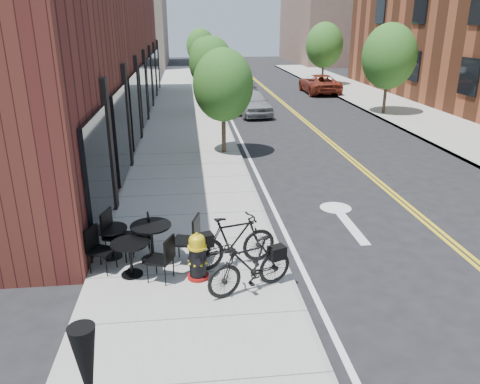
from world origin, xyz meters
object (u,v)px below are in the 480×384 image
patio_umbrella (88,382)px  parked_car_b (243,97)px  bistro_set_c (111,238)px  fire_hydrant (198,257)px  bicycle_right (233,241)px  parked_car_c (231,78)px  parked_car_far (319,84)px  bistro_set_b (152,237)px  bistro_set_a (130,254)px  bicycle_left (250,266)px  parked_car_a (251,102)px

patio_umbrella → parked_car_b: bearing=79.7°
bistro_set_c → parked_car_b: 18.20m
fire_hydrant → bicycle_right: size_ratio=0.52×
fire_hydrant → parked_car_b: (3.07, 18.61, 0.13)m
parked_car_c → parked_car_far: parked_car_c is taller
bistro_set_b → parked_car_c: parked_car_c is taller
bistro_set_b → bistro_set_c: (-0.85, 0.24, -0.09)m
bistro_set_a → bistro_set_c: bearing=143.5°
bicycle_left → bistro_set_c: (-2.70, 1.62, -0.08)m
parked_car_a → bistro_set_a: bearing=-113.0°
parked_car_a → bistro_set_c: bearing=-115.3°
fire_hydrant → bistro_set_c: (-1.76, 1.06, -0.02)m
bistro_set_c → parked_car_far: 25.84m
bistro_set_a → bistro_set_b: bearing=80.1°
bistro_set_c → patio_umbrella: (0.67, -5.45, 1.11)m
bistro_set_a → parked_car_far: 26.38m
bicycle_right → parked_car_a: size_ratio=0.45×
bistro_set_c → bistro_set_b: bearing=-24.8°
parked_car_a → fire_hydrant: bearing=-108.7°
bistro_set_a → patio_umbrella: bearing=-64.6°
parked_car_b → parked_car_c: bearing=88.8°
parked_car_far → bistro_set_a: bearing=67.3°
fire_hydrant → bicycle_right: (0.73, 0.41, 0.09)m
bistro_set_c → fire_hydrant: bearing=-40.2°
bistro_set_a → bistro_set_c: bistro_set_a is taller
bicycle_left → parked_car_a: bearing=150.4°
bistro_set_a → parked_car_b: (4.36, 18.36, 0.13)m
bicycle_left → parked_car_a: size_ratio=0.43×
bicycle_left → patio_umbrella: size_ratio=0.80×
bistro_set_a → patio_umbrella: 4.77m
fire_hydrant → parked_car_far: size_ratio=0.20×
bistro_set_a → parked_car_c: parked_car_c is taller
bistro_set_b → bistro_set_c: 0.89m
parked_car_b → fire_hydrant: bearing=-99.6°
patio_umbrella → parked_car_far: (10.26, 28.87, -1.01)m
bistro_set_b → parked_car_c: size_ratio=0.35×
bistro_set_a → parked_car_c: bearing=103.6°
bicycle_left → parked_car_b: bearing=151.8°
bistro_set_a → patio_umbrella: patio_umbrella is taller
patio_umbrella → bistro_set_c: bearing=97.0°
fire_hydrant → bistro_set_c: bearing=169.9°
bistro_set_c → patio_umbrella: bearing=-92.0°
parked_car_b → bistro_set_b: bearing=-102.9°
parked_car_b → parked_car_a: bearing=-80.9°
bicycle_right → bistro_set_a: 2.02m
bistro_set_c → parked_car_far: bearing=55.9°
parked_car_a → bistro_set_b: bearing=-112.3°
bicycle_left → parked_car_b: parked_car_b is taller
bistro_set_b → parked_car_b: parked_car_b is taller
bicycle_left → bistro_set_c: bicycle_left is taller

